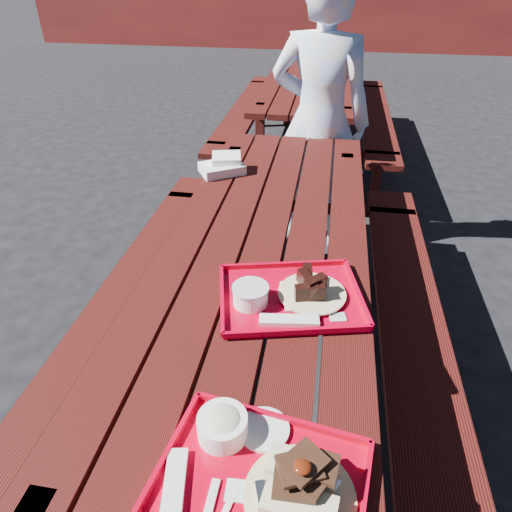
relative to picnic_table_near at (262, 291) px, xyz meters
name	(u,v)px	position (x,y,z in m)	size (l,w,h in m)	color
ground	(261,389)	(0.00, 0.00, -0.56)	(60.00, 60.00, 0.00)	black
picnic_table_near	(262,291)	(0.00, 0.00, 0.00)	(1.41, 2.40, 0.75)	#49100E
picnic_table_far	(310,97)	(0.00, 2.80, 0.00)	(1.41, 2.40, 0.75)	#49100E
near_tray	(262,469)	(0.13, -0.84, 0.22)	(0.45, 0.38, 0.13)	#BF0019
far_tray	(288,296)	(0.12, -0.28, 0.21)	(0.49, 0.42, 0.07)	#B8001C
white_cloth	(223,166)	(-0.29, 0.64, 0.22)	(0.24, 0.23, 0.08)	white
person	(319,121)	(0.13, 1.33, 0.25)	(0.59, 0.39, 1.61)	#BED3FF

